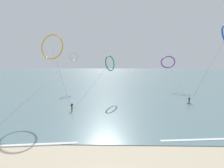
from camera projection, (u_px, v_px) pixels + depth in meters
sea_water at (115, 76)px, 121.93m from camera, size 400.00×200.00×0.08m
surfer_lime at (72, 107)px, 37.83m from camera, size 1.40×0.62×1.70m
surfer_charcoal at (189, 101)px, 43.89m from camera, size 1.40×0.73×1.70m
kite_ivory at (73, 57)px, 64.98m from camera, size 3.98×44.30×13.16m
kite_emerald at (110, 63)px, 50.31m from camera, size 8.85×15.98×11.62m
kite_amber at (52, 47)px, 39.64m from camera, size 7.52×4.71×15.89m
kite_violet at (168, 62)px, 66.81m from camera, size 5.74×26.57×11.92m
wave_crest_near at (25, 145)px, 22.80m from camera, size 12.72×1.91×0.12m
wave_crest_mid at (211, 140)px, 24.35m from camera, size 13.68×1.76×0.12m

